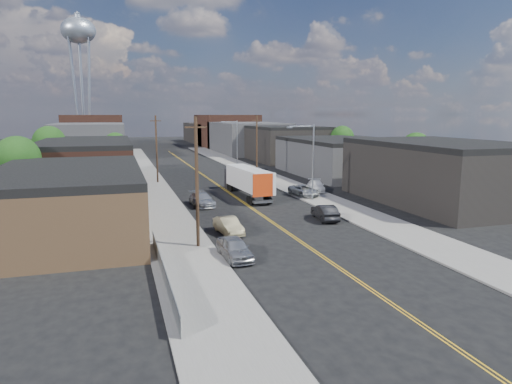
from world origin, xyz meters
TOP-DOWN VIEW (x-y plane):
  - ground at (0.00, 60.00)m, footprint 260.00×260.00m
  - centerline at (0.00, 45.00)m, footprint 0.32×120.00m
  - sidewalk_left at (-9.50, 45.00)m, footprint 5.00×140.00m
  - sidewalk_right at (9.50, 45.00)m, footprint 5.00×140.00m
  - warehouse_tan at (-18.00, 18.00)m, footprint 12.00×22.00m
  - warehouse_brown at (-18.00, 44.00)m, footprint 12.00×26.00m
  - industrial_right_a at (21.99, 20.00)m, footprint 14.00×22.00m
  - industrial_right_b at (22.00, 46.00)m, footprint 14.00×24.00m
  - industrial_right_c at (22.00, 72.00)m, footprint 14.00×22.00m
  - skyline_left_a at (-20.00, 95.00)m, footprint 16.00×30.00m
  - skyline_right_a at (20.00, 95.00)m, footprint 16.00×30.00m
  - skyline_left_b at (-20.00, 120.00)m, footprint 16.00×26.00m
  - skyline_right_b at (20.00, 120.00)m, footprint 16.00×26.00m
  - skyline_left_c at (-20.00, 140.00)m, footprint 16.00×40.00m
  - skyline_right_c at (20.00, 140.00)m, footprint 16.00×40.00m
  - water_tower at (-22.00, 110.00)m, footprint 9.00×9.00m
  - streetlight_near at (7.60, 25.00)m, footprint 3.39×0.25m
  - streetlight_far at (7.60, 60.00)m, footprint 3.39×0.25m
  - utility_pole_left_near at (-8.20, 10.00)m, footprint 1.60×0.26m
  - utility_pole_left_far at (-8.20, 45.00)m, footprint 1.60×0.26m
  - utility_pole_right at (8.20, 48.00)m, footprint 1.60×0.26m
  - chainlink_fence at (-11.50, 3.50)m, footprint 0.05×16.00m
  - tree_left_near at (-23.94, 30.00)m, footprint 4.85×4.76m
  - tree_left_mid at (-23.94, 55.00)m, footprint 5.10×5.04m
  - tree_left_far at (-13.94, 62.00)m, footprint 4.35×4.20m
  - tree_right_near at (30.06, 36.00)m, footprint 4.60×4.48m
  - tree_right_far at (30.06, 60.00)m, footprint 4.85×4.76m
  - semi_truck at (1.50, 30.78)m, footprint 3.20×14.11m
  - car_left_a at (-6.20, 6.52)m, footprint 2.06×4.63m
  - car_left_b at (-5.00, 13.38)m, footprint 1.93×4.46m
  - car_left_c at (-5.00, 26.00)m, footprint 2.44×4.83m
  - car_left_d at (-5.00, 26.00)m, footprint 2.52×5.24m
  - car_right_oncoming at (5.22, 15.74)m, footprint 2.15×4.73m
  - car_right_lot_a at (8.20, 28.00)m, footprint 2.95×5.16m
  - car_right_lot_b at (11.00, 30.62)m, footprint 3.41×5.27m
  - car_right_lot_c at (8.91, 46.15)m, footprint 1.70×4.06m

SIDE VIEW (x-z plane):
  - ground at x=0.00m, z-range 0.00..0.00m
  - centerline at x=0.00m, z-range 0.00..0.01m
  - sidewalk_left at x=-9.50m, z-range 0.00..0.15m
  - sidewalk_right at x=9.50m, z-range 0.00..0.15m
  - car_left_c at x=-5.00m, z-range 0.00..1.31m
  - chainlink_fence at x=-11.50m, z-range 0.04..1.27m
  - car_left_b at x=-5.00m, z-range 0.00..1.43m
  - car_left_d at x=-5.00m, z-range 0.00..1.47m
  - car_right_oncoming at x=5.22m, z-range 0.00..1.50m
  - car_left_a at x=-6.20m, z-range 0.00..1.55m
  - car_right_lot_a at x=8.20m, z-range 0.15..1.51m
  - car_right_lot_c at x=8.91m, z-range 0.15..1.52m
  - car_right_lot_b at x=11.00m, z-range 0.15..1.57m
  - semi_truck at x=1.50m, z-range 0.25..3.90m
  - warehouse_tan at x=-18.00m, z-range 0.00..5.60m
  - industrial_right_b at x=22.00m, z-range 0.00..6.10m
  - warehouse_brown at x=-18.00m, z-range 0.00..6.60m
  - skyline_left_c at x=-20.00m, z-range 0.00..7.00m
  - skyline_right_c at x=20.00m, z-range 0.00..7.00m
  - industrial_right_a at x=21.99m, z-range 0.00..7.10m
  - industrial_right_c at x=22.00m, z-range 0.00..7.60m
  - skyline_left_a at x=-20.00m, z-range 0.00..8.00m
  - skyline_right_a at x=20.00m, z-range 0.00..8.00m
  - tree_left_far at x=-13.94m, z-range 1.08..8.05m
  - tree_right_near at x=30.06m, z-range 1.15..8.59m
  - skyline_left_b at x=-20.00m, z-range 0.00..10.00m
  - skyline_right_b at x=20.00m, z-range 0.00..10.00m
  - utility_pole_left_near at x=-8.20m, z-range 0.14..10.14m
  - utility_pole_left_far at x=-8.20m, z-range 0.14..10.14m
  - utility_pole_right at x=8.20m, z-range 0.14..10.14m
  - tree_left_near at x=-23.94m, z-range 1.22..9.13m
  - tree_right_far at x=30.06m, z-range 1.22..9.13m
  - streetlight_near at x=7.60m, z-range 0.83..9.83m
  - streetlight_far at x=7.60m, z-range 0.83..9.83m
  - tree_left_mid at x=-23.94m, z-range 1.30..9.67m
  - water_tower at x=-22.00m, z-range 12.20..49.10m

